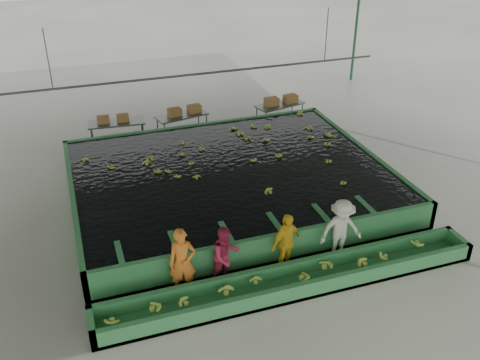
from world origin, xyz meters
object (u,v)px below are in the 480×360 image
object	(u,v)px
flotation_tank	(230,181)
sorting_trough	(294,281)
box_stack_mid	(185,114)
box_stack_left	(113,122)
packing_table_mid	(182,126)
box_stack_right	(281,104)
worker_a	(182,262)
worker_b	(226,256)
worker_d	(341,230)
worker_c	(286,243)
packing_table_left	(118,133)
packing_table_right	(279,114)

from	to	relation	value
flotation_tank	sorting_trough	xyz separation A→B (m)	(0.00, -5.10, -0.20)
box_stack_mid	box_stack_left	bearing A→B (deg)	-179.84
packing_table_mid	box_stack_right	xyz separation A→B (m)	(4.22, -0.14, 0.47)
sorting_trough	packing_table_mid	distance (m)	10.09
sorting_trough	worker_a	world-z (taller)	worker_a
worker_b	box_stack_mid	bearing A→B (deg)	65.82
flotation_tank	box_stack_mid	bearing A→B (deg)	92.87
worker_b	packing_table_mid	size ratio (longest dim) A/B	0.81
worker_d	box_stack_mid	distance (m)	9.53
worker_c	box_stack_right	world-z (taller)	worker_c
worker_b	box_stack_left	world-z (taller)	worker_b
worker_a	box_stack_left	world-z (taller)	worker_a
worker_a	packing_table_left	bearing A→B (deg)	99.64
worker_d	worker_c	bearing A→B (deg)	-174.32
worker_b	packing_table_right	xyz separation A→B (m)	(5.29, 9.10, -0.36)
worker_a	packing_table_mid	bearing A→B (deg)	84.04
packing_table_left	box_stack_left	xyz separation A→B (m)	(-0.10, 0.04, 0.49)
packing_table_left	worker_b	bearing A→B (deg)	-81.19
worker_a	sorting_trough	bearing A→B (deg)	-9.46
worker_a	worker_d	xyz separation A→B (m)	(4.31, 0.00, -0.02)
sorting_trough	box_stack_mid	world-z (taller)	box_stack_mid
flotation_tank	packing_table_left	xyz separation A→B (m)	(-2.96, 4.99, 0.04)
worker_b	worker_d	bearing A→B (deg)	-16.47
worker_c	packing_table_mid	size ratio (longest dim) A/B	0.83
worker_d	box_stack_right	xyz separation A→B (m)	(2.14, 9.14, 0.04)
sorting_trough	worker_b	world-z (taller)	worker_b
worker_d	packing_table_left	size ratio (longest dim) A/B	0.84
box_stack_mid	worker_a	bearing A→B (deg)	-104.22
worker_b	box_stack_mid	xyz separation A→B (m)	(1.26, 9.33, 0.10)
flotation_tank	packing_table_left	size ratio (longest dim) A/B	4.67
worker_c	packing_table_left	distance (m)	9.79
sorting_trough	worker_b	distance (m)	1.81
flotation_tank	packing_table_right	bearing A→B (deg)	51.89
box_stack_mid	box_stack_right	size ratio (longest dim) A/B	0.94
worker_d	box_stack_left	xyz separation A→B (m)	(-4.76, 9.33, 0.08)
worker_c	box_stack_left	bearing A→B (deg)	85.92
packing_table_mid	box_stack_left	distance (m)	2.72
worker_a	worker_b	size ratio (longest dim) A/B	1.10
worker_a	box_stack_mid	world-z (taller)	worker_a
box_stack_left	box_stack_right	distance (m)	6.89
flotation_tank	box_stack_mid	xyz separation A→B (m)	(-0.25, 5.03, 0.48)
packing_table_right	box_stack_right	xyz separation A→B (m)	(0.06, 0.03, 0.47)
packing_table_left	box_stack_right	bearing A→B (deg)	-1.29
sorting_trough	box_stack_left	size ratio (longest dim) A/B	8.35
box_stack_left	packing_table_right	bearing A→B (deg)	-1.85
flotation_tank	packing_table_left	bearing A→B (deg)	120.65
worker_a	worker_b	world-z (taller)	worker_a
worker_b	packing_table_mid	bearing A→B (deg)	66.60
flotation_tank	box_stack_right	bearing A→B (deg)	51.61
worker_a	worker_d	distance (m)	4.31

